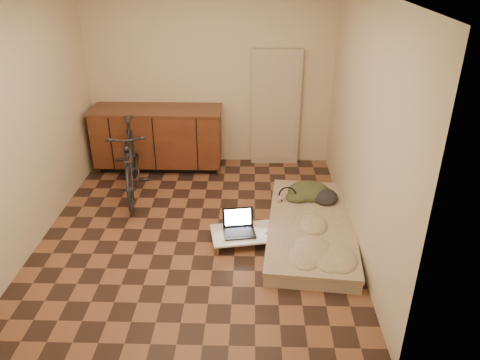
{
  "coord_description": "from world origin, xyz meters",
  "views": [
    {
      "loc": [
        0.61,
        -4.59,
        2.98
      ],
      "look_at": [
        0.48,
        0.22,
        0.55
      ],
      "focal_mm": 35.0,
      "sensor_mm": 36.0,
      "label": 1
    }
  ],
  "objects_px": {
    "bicycle": "(130,156)",
    "futon": "(311,228)",
    "lap_desk": "(243,234)",
    "laptop": "(239,227)"
  },
  "relations": [
    {
      "from": "bicycle",
      "to": "futon",
      "type": "relative_size",
      "value": 0.8
    },
    {
      "from": "futon",
      "to": "lap_desk",
      "type": "distance_m",
      "value": 0.79
    },
    {
      "from": "bicycle",
      "to": "futon",
      "type": "height_order",
      "value": "bicycle"
    },
    {
      "from": "bicycle",
      "to": "futon",
      "type": "distance_m",
      "value": 2.48
    },
    {
      "from": "bicycle",
      "to": "laptop",
      "type": "height_order",
      "value": "bicycle"
    },
    {
      "from": "bicycle",
      "to": "laptop",
      "type": "bearing_deg",
      "value": -47.39
    },
    {
      "from": "lap_desk",
      "to": "laptop",
      "type": "distance_m",
      "value": 0.09
    },
    {
      "from": "futon",
      "to": "laptop",
      "type": "relative_size",
      "value": 5.44
    },
    {
      "from": "lap_desk",
      "to": "laptop",
      "type": "height_order",
      "value": "laptop"
    },
    {
      "from": "lap_desk",
      "to": "laptop",
      "type": "xyz_separation_m",
      "value": [
        -0.05,
        0.03,
        0.06
      ]
    }
  ]
}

